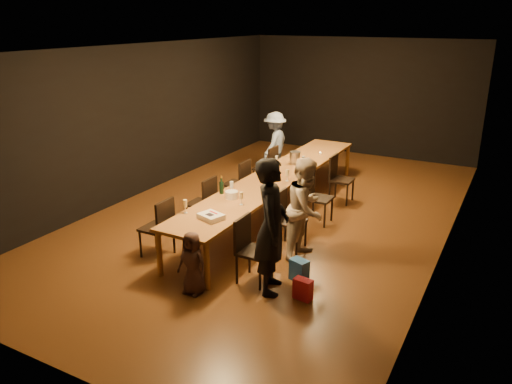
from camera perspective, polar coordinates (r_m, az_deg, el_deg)
The scene contains 30 objects.
ground at distance 9.35m, azimuth 2.28°, elevation -2.49°, with size 10.00×10.00×0.00m, color #492612.
room_shell at distance 8.79m, azimuth 2.46°, elevation 10.18°, with size 6.04×10.04×3.02m.
table at distance 9.11m, azimuth 2.34°, elevation 1.61°, with size 0.90×6.00×0.75m.
chair_right_0 at distance 6.85m, azimuth -0.16°, elevation -6.74°, with size 0.42×0.42×0.93m, color black, non-canonical shape.
chair_right_1 at distance 7.83m, azimuth 4.03°, elevation -3.31°, with size 0.42×0.42×0.93m, color black, non-canonical shape.
chair_right_2 at distance 8.87m, azimuth 7.25°, elevation -0.66°, with size 0.42×0.42×0.93m, color black, non-canonical shape.
chair_right_3 at distance 9.94m, azimuth 9.78°, elevation 1.44°, with size 0.42×0.42×0.93m, color black, non-canonical shape.
chair_left_0 at distance 7.74m, azimuth -11.33°, elevation -3.97°, with size 0.42×0.42×0.93m, color black, non-canonical shape.
chair_left_1 at distance 8.62m, azimuth -6.31°, elevation -1.23°, with size 0.42×0.42×0.93m, color black, non-canonical shape.
chair_left_2 at distance 9.57m, azimuth -2.26°, elevation 1.00°, with size 0.42×0.42×0.93m, color black, non-canonical shape.
chair_left_3 at distance 10.57m, azimuth 1.05°, elevation 2.81°, with size 0.42×0.42×0.93m, color black, non-canonical shape.
woman_birthday at distance 6.47m, azimuth 1.81°, elevation -3.96°, with size 0.67×0.44×1.84m, color black.
woman_tan at distance 7.49m, azimuth 5.72°, elevation -1.88°, with size 0.76×0.59×1.56m, color #C1AA91.
man_blue at distance 11.55m, azimuth 2.16°, elevation 5.57°, with size 0.94×0.54×1.45m, color #7E95C4.
child at distance 6.65m, azimuth -7.29°, elevation -8.06°, with size 0.43×0.28×0.87m, color #422A24.
gift_bag_red at distance 6.62m, azimuth 5.39°, elevation -11.00°, with size 0.24×0.13×0.29m, color red.
gift_bag_blue at distance 7.04m, azimuth 4.95°, elevation -8.87°, with size 0.25×0.17×0.31m, color #2A62B7.
birthday_cake at distance 7.16m, azimuth -5.17°, elevation -2.80°, with size 0.40×0.36×0.08m.
plate_stack at distance 7.94m, azimuth -2.81°, elevation -0.31°, with size 0.21×0.21×0.12m, color white.
champagne_bottle at distance 8.13m, azimuth -3.97°, elevation 0.84°, with size 0.07×0.07×0.30m, color black, non-canonical shape.
ice_bucket at distance 9.87m, azimuth 4.49°, elevation 3.97°, with size 0.21×0.21×0.23m, color #B6B5BA.
wineglass_0 at distance 7.40m, azimuth -8.09°, elevation -1.64°, with size 0.06×0.06×0.21m, color beige, non-canonical shape.
wineglass_1 at distance 7.64m, azimuth -1.70°, elevation -0.74°, with size 0.06×0.06×0.21m, color beige, non-canonical shape.
wineglass_2 at distance 8.14m, azimuth -2.79°, elevation 0.52°, with size 0.06×0.06×0.21m, color silver, non-canonical shape.
wineglass_3 at distance 8.77m, azimuth 3.58°, elevation 1.91°, with size 0.06×0.06×0.21m, color beige, non-canonical shape.
wineglass_4 at distance 9.64m, azimuth 2.34°, elevation 3.56°, with size 0.06×0.06×0.21m, color silver, non-canonical shape.
wineglass_5 at distance 9.65m, azimuth 5.44°, elevation 3.50°, with size 0.06×0.06×0.21m, color silver, non-canonical shape.
tealight_near at distance 7.18m, azimuth -4.51°, elevation -2.93°, with size 0.05×0.05×0.03m, color #B2B7B2.
tealight_mid at distance 8.81m, azimuth 2.48°, elevation 1.41°, with size 0.05×0.05×0.03m, color #B2B7B2.
tealight_far at distance 10.62m, azimuth 7.35°, elevation 4.41°, with size 0.05×0.05×0.03m, color #B2B7B2.
Camera 1 is at (3.79, -7.80, 3.49)m, focal length 35.00 mm.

